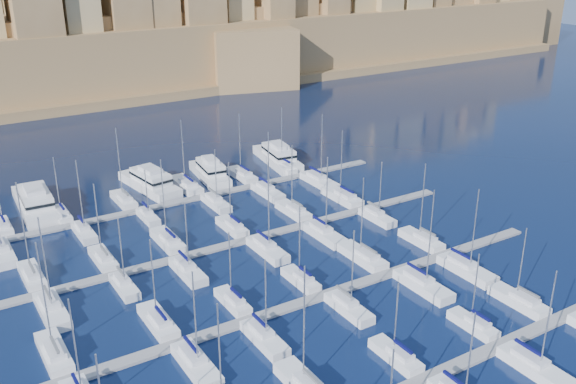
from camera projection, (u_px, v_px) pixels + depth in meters
ground at (279, 264)px, 102.62m from camera, size 600.00×600.00×0.00m
pontoon_near at (428, 379)px, 75.73m from camera, size 84.00×2.00×0.40m
pontoon_mid_near at (322, 296)px, 93.08m from camera, size 84.00×2.00×0.40m
pontoon_mid_far at (249, 239)px, 110.43m from camera, size 84.00×2.00×0.40m
pontoon_far at (196, 198)px, 127.77m from camera, size 84.00×2.00×0.40m
sailboat_3 at (396, 356)px, 79.02m from camera, size 2.38×7.94×10.96m
sailboat_4 at (473, 325)px, 85.36m from camera, size 2.26×7.52×11.35m
sailboat_5 at (519, 301)px, 90.85m from camera, size 2.72×9.06×12.18m
sailboat_10 at (535, 367)px, 76.86m from camera, size 2.90×9.66×14.43m
sailboat_12 at (54, 353)px, 79.46m from camera, size 2.86×9.53×16.08m
sailboat_13 at (158, 321)px, 85.99m from camera, size 2.76×9.21×13.00m
sailboat_14 at (233, 302)px, 90.73m from camera, size 2.30×7.68×11.68m
sailboat_15 at (301, 280)px, 96.46m from camera, size 2.37×7.89×12.88m
sailboat_16 at (363, 256)px, 103.39m from camera, size 3.00×9.99×14.44m
sailboat_17 at (422, 240)px, 109.03m from camera, size 2.69×8.98×14.61m
sailboat_19 at (196, 364)px, 77.44m from camera, size 2.86×9.55×14.05m
sailboat_20 at (264, 338)px, 82.50m from camera, size 2.64×8.79×12.62m
sailboat_21 at (348, 308)px, 89.21m from camera, size 2.59×8.62×13.13m
sailboat_22 at (423, 285)px, 94.97m from camera, size 3.08×10.27×16.42m
sailboat_23 at (466, 269)px, 99.44m from camera, size 3.07×10.25×14.63m
sailboat_24 at (32, 276)px, 97.55m from camera, size 2.75×9.17×16.10m
sailboat_25 at (103, 259)px, 102.69m from camera, size 2.60×8.66×13.72m
sailboat_26 at (168, 241)px, 108.67m from camera, size 2.96×9.88×15.43m
sailboat_27 at (232, 227)px, 113.96m from camera, size 2.55×8.49×12.99m
sailboat_28 at (293, 211)px, 120.57m from camera, size 2.72×9.05×13.83m
sailboat_29 at (342, 197)px, 126.90m from camera, size 3.12×10.41×14.58m
sailboat_30 at (52, 310)px, 88.62m from camera, size 3.09×10.31×15.35m
sailboat_31 at (124, 286)px, 94.79m from camera, size 2.37×7.90×12.29m
sailboat_32 at (188, 271)px, 99.07m from camera, size 2.79×9.28×12.72m
sailboat_33 at (267, 249)px, 105.79m from camera, size 2.93×9.76×16.44m
sailboat_34 at (324, 234)px, 111.26m from camera, size 2.98×9.93×15.27m
sailboat_35 at (377, 217)px, 118.02m from camera, size 2.50×8.32×11.86m
sailboat_36 at (4, 227)px, 114.05m from camera, size 2.27×7.58×11.84m
sailboat_37 at (62, 214)px, 119.11m from camera, size 2.36×7.87×12.03m
sailboat_38 at (124, 200)px, 125.51m from camera, size 2.75×9.16×15.53m
sailboat_39 at (186, 185)px, 132.82m from camera, size 3.27×10.90×14.87m
sailboat_40 at (242, 175)px, 138.53m from camera, size 2.86×9.52×14.59m
sailboat_41 at (283, 167)px, 143.07m from camera, size 2.54×8.46×14.64m
sailboat_42 at (2, 253)px, 104.59m from camera, size 3.08×10.28×15.58m
sailboat_43 at (84, 232)px, 111.98m from camera, size 2.52×8.40×14.43m
sailboat_44 at (148, 216)px, 118.22m from camera, size 2.20×7.33×10.31m
sailboat_45 at (216, 203)px, 124.25m from camera, size 2.65×8.82×12.03m
sailboat_46 at (268, 192)px, 129.61m from camera, size 2.83×9.42×13.69m
sailboat_47 at (319, 181)px, 135.14m from camera, size 3.18×10.62×15.68m
motor_yacht_a at (35, 202)px, 122.10m from camera, size 6.81×20.22×5.25m
motor_yacht_b at (150, 181)px, 132.23m from camera, size 7.80×18.26×5.25m
motor_yacht_c at (210, 171)px, 137.80m from camera, size 6.37×15.82×5.25m
motor_yacht_d at (278, 156)px, 147.37m from camera, size 7.73×18.34×5.25m
fortified_city at (45, 43)px, 219.46m from camera, size 460.00×108.95×59.52m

